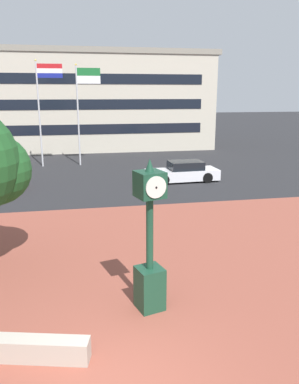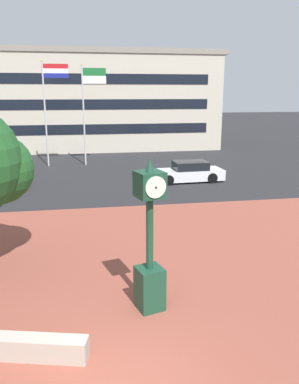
{
  "view_description": "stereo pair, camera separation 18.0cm",
  "coord_description": "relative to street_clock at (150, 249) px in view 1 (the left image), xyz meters",
  "views": [
    {
      "loc": [
        -0.51,
        -6.13,
        5.48
      ],
      "look_at": [
        1.18,
        2.7,
        3.14
      ],
      "focal_mm": 35.82,
      "sensor_mm": 36.0,
      "label": 1
    },
    {
      "loc": [
        -0.34,
        -6.17,
        5.48
      ],
      "look_at": [
        1.18,
        2.7,
        3.14
      ],
      "focal_mm": 35.82,
      "sensor_mm": 36.0,
      "label": 2
    }
  ],
  "objects": [
    {
      "name": "street_clock",
      "position": [
        0.0,
        0.0,
        0.0
      ],
      "size": [
        0.79,
        0.81,
        3.97
      ],
      "rotation": [
        0.0,
        0.0,
        0.27
      ],
      "color": "#19422D",
      "rests_on": "ground"
    },
    {
      "name": "car_street_mid",
      "position": [
        4.89,
        14.24,
        -1.09
      ],
      "size": [
        4.62,
        1.99,
        1.28
      ],
      "rotation": [
        0.0,
        0.0,
        1.62
      ],
      "color": "silver",
      "rests_on": "ground"
    },
    {
      "name": "civic_building",
      "position": [
        -3.9,
        32.16,
        3.05
      ],
      "size": [
        31.85,
        10.65,
        9.4
      ],
      "color": "beige",
      "rests_on": "ground"
    },
    {
      "name": "flagpole_secondary",
      "position": [
        -1.19,
        21.16,
        3.0
      ],
      "size": [
        1.83,
        0.14,
        7.54
      ],
      "color": "silver",
      "rests_on": "ground"
    },
    {
      "name": "plaza_brick_paving",
      "position": [
        -1.18,
        1.32,
        -1.66
      ],
      "size": [
        44.0,
        16.0,
        0.01
      ],
      "primitive_type": "cube",
      "color": "brown",
      "rests_on": "ground"
    },
    {
      "name": "planter_wall",
      "position": [
        -3.18,
        -1.41,
        -1.41
      ],
      "size": [
        3.2,
        1.17,
        0.5
      ],
      "primitive_type": "cube",
      "rotation": [
        0.0,
        0.0,
        -0.25
      ],
      "color": "#ADA393",
      "rests_on": "ground"
    },
    {
      "name": "flagpole_primary",
      "position": [
        -4.03,
        21.16,
        3.11
      ],
      "size": [
        1.92,
        0.14,
        7.8
      ],
      "color": "silver",
      "rests_on": "ground"
    }
  ]
}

